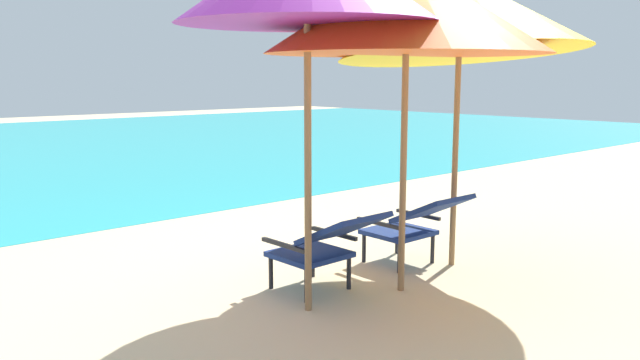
{
  "coord_description": "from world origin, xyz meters",
  "views": [
    {
      "loc": [
        -3.58,
        -3.64,
        1.63
      ],
      "look_at": [
        0.0,
        0.38,
        0.75
      ],
      "focal_mm": 35.14,
      "sensor_mm": 36.0,
      "label": 1
    }
  ],
  "objects_px": {
    "lounge_chair_right": "(414,222)",
    "beach_umbrella_right": "(460,15)",
    "lounge_chair_left": "(325,243)",
    "beach_umbrella_center": "(407,8)"
  },
  "relations": [
    {
      "from": "lounge_chair_right",
      "to": "beach_umbrella_right",
      "type": "distance_m",
      "value": 1.77
    },
    {
      "from": "lounge_chair_left",
      "to": "beach_umbrella_right",
      "type": "xyz_separation_m",
      "value": [
        1.35,
        -0.17,
        1.74
      ]
    },
    {
      "from": "beach_umbrella_center",
      "to": "beach_umbrella_right",
      "type": "xyz_separation_m",
      "value": [
        0.84,
        0.15,
        0.01
      ]
    },
    {
      "from": "lounge_chair_left",
      "to": "lounge_chair_right",
      "type": "bearing_deg",
      "value": 0.49
    },
    {
      "from": "beach_umbrella_center",
      "to": "lounge_chair_right",
      "type": "bearing_deg",
      "value": 31.42
    },
    {
      "from": "lounge_chair_left",
      "to": "lounge_chair_right",
      "type": "xyz_separation_m",
      "value": [
        1.04,
        0.01,
        0.0
      ]
    },
    {
      "from": "lounge_chair_left",
      "to": "beach_umbrella_right",
      "type": "distance_m",
      "value": 2.21
    },
    {
      "from": "beach_umbrella_center",
      "to": "beach_umbrella_right",
      "type": "relative_size",
      "value": 1.08
    },
    {
      "from": "lounge_chair_right",
      "to": "beach_umbrella_right",
      "type": "bearing_deg",
      "value": -30.72
    },
    {
      "from": "beach_umbrella_center",
      "to": "lounge_chair_left",
      "type": "bearing_deg",
      "value": 147.72
    }
  ]
}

